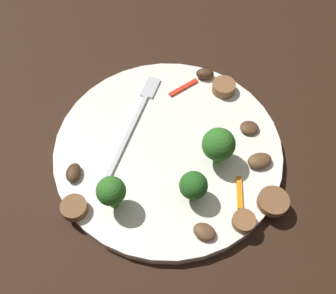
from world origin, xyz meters
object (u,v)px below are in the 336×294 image
broccoli_floret_2 (219,145)px  sausage_slice_0 (273,202)px  pepper_strip_1 (239,192)px  mushroom_0 (249,128)px  mushroom_1 (73,173)px  broccoli_floret_0 (193,186)px  mushroom_2 (205,74)px  mushroom_3 (260,161)px  mushroom_4 (204,232)px  plate (168,150)px  sausage_slice_1 (224,87)px  fork (135,120)px  broccoli_floret_1 (111,192)px  sausage_slice_3 (74,208)px  sausage_slice_2 (244,221)px  pepper_strip_0 (183,88)px

broccoli_floret_2 → sausage_slice_0: 0.09m
pepper_strip_1 → mushroom_0: bearing=-17.4°
mushroom_1 → broccoli_floret_0: bearing=-105.4°
mushroom_0 → mushroom_2: mushroom_2 is taller
broccoli_floret_0 → pepper_strip_1: bearing=-90.5°
mushroom_0 → sausage_slice_0: bearing=-175.6°
mushroom_3 → mushroom_4: 0.11m
sausage_slice_0 → plate: bearing=53.2°
plate → broccoli_floret_2: (-0.02, -0.06, 0.04)m
broccoli_floret_2 → mushroom_1: bearing=93.0°
sausage_slice_1 → mushroom_1: 0.23m
fork → broccoli_floret_2: (-0.07, -0.10, 0.03)m
plate → fork: size_ratio=1.67×
mushroom_2 → mushroom_3: mushroom_2 is taller
broccoli_floret_1 → sausage_slice_0: size_ratio=1.41×
mushroom_1 → mushroom_4: mushroom_1 is taller
fork → mushroom_4: size_ratio=6.73×
plate → broccoli_floret_2: broccoli_floret_2 is taller
broccoli_floret_1 → sausage_slice_3: bearing=95.3°
mushroom_1 → fork: bearing=-45.1°
plate → broccoli_floret_0: broccoli_floret_0 is taller
mushroom_3 → mushroom_4: (-0.08, 0.08, -0.00)m
broccoli_floret_1 → mushroom_0: bearing=-62.1°
broccoli_floret_1 → mushroom_0: size_ratio=2.10×
plate → mushroom_4: 0.12m
sausage_slice_3 → mushroom_3: size_ratio=0.99×
mushroom_1 → mushroom_2: bearing=-50.7°
sausage_slice_0 → mushroom_0: sausage_slice_0 is taller
sausage_slice_1 → mushroom_1: sausage_slice_1 is taller
sausage_slice_2 → mushroom_3: (0.07, -0.03, 0.00)m
broccoli_floret_2 → sausage_slice_3: broccoli_floret_2 is taller
mushroom_0 → mushroom_3: bearing=-176.6°
broccoli_floret_2 → pepper_strip_0: (0.12, 0.03, -0.03)m
broccoli_floret_1 → mushroom_4: bearing=-113.2°
broccoli_floret_1 → mushroom_2: (0.18, -0.13, -0.03)m
mushroom_0 → pepper_strip_1: (-0.09, 0.03, -0.00)m
plate → mushroom_3: (-0.03, -0.11, 0.01)m
sausage_slice_1 → pepper_strip_1: sausage_slice_1 is taller
broccoli_floret_0 → plate: bearing=18.5°
fork → pepper_strip_1: (-0.11, -0.12, 0.00)m
sausage_slice_1 → mushroom_3: size_ratio=1.04×
fork → sausage_slice_2: bearing=-119.2°
broccoli_floret_2 → fork: bearing=56.0°
sausage_slice_1 → mushroom_4: sausage_slice_1 is taller
broccoli_floret_2 → mushroom_3: bearing=-100.0°
broccoli_floret_0 → pepper_strip_0: 0.16m
broccoli_floret_0 → mushroom_4: (-0.05, -0.01, -0.02)m
sausage_slice_2 → fork: bearing=37.9°
broccoli_floret_0 → pepper_strip_0: size_ratio=0.93×
broccoli_floret_0 → sausage_slice_3: (-0.01, 0.13, -0.02)m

